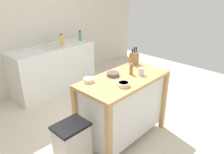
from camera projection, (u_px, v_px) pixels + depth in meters
The scene contains 14 objects.
ground_plane at pixel (112, 137), 3.07m from camera, with size 6.90×6.90×0.00m, color beige.
wall_back at pixel (23, 24), 3.94m from camera, with size 5.90×0.10×2.60m, color beige.
kitchen_island at pixel (123, 105), 2.88m from camera, with size 1.19×0.62×0.90m.
knife_block at pixel (134, 58), 3.14m from camera, with size 0.11×0.09×0.25m.
bowl_stoneware_deep at pixel (113, 74), 2.76m from camera, with size 0.16×0.16×0.05m.
bowl_ceramic_wide at pixel (123, 84), 2.49m from camera, with size 0.14×0.14×0.05m.
bowl_ceramic_small at pixel (89, 80), 2.60m from camera, with size 0.13×0.13×0.05m.
drinking_cup at pixel (141, 72), 2.78m from camera, with size 0.07×0.07×0.10m.
pepper_grinder at pixel (131, 69), 2.79m from camera, with size 0.04×0.04×0.15m.
trash_bin at pixel (73, 148), 2.40m from camera, with size 0.36×0.28×0.63m.
sink_counter at pixel (54, 69), 4.27m from camera, with size 1.60×0.60×0.88m.
sink_faucet at pixel (47, 40), 4.14m from camera, with size 0.02×0.02×0.22m.
bottle_spray_cleaner at pixel (80, 36), 4.49m from camera, with size 0.06×0.06×0.21m.
bottle_dish_soap at pixel (62, 40), 4.19m from camera, with size 0.06×0.06×0.22m.
Camera 1 is at (-1.81, -1.69, 2.00)m, focal length 35.01 mm.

